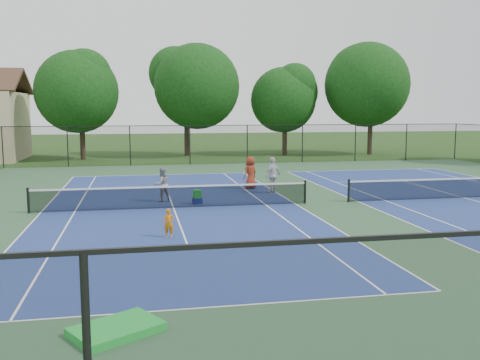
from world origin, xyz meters
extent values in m
plane|color=#234716|center=(0.00, 0.00, 0.00)|extent=(140.00, 140.00, 0.00)
cube|color=#325A3B|center=(0.00, 0.00, 0.00)|extent=(36.00, 36.00, 0.01)
cube|color=navy|center=(-7.00, 0.00, 0.01)|extent=(10.97, 23.77, 0.00)
cube|color=white|center=(-7.00, 11.88, 0.01)|extent=(10.97, 0.06, 0.00)
cube|color=white|center=(-7.00, -11.88, 0.01)|extent=(10.97, 0.06, 0.00)
cube|color=white|center=(-12.48, 0.00, 0.01)|extent=(0.06, 23.77, 0.00)
cube|color=white|center=(-1.51, 0.00, 0.01)|extent=(0.06, 23.77, 0.00)
cube|color=white|center=(-11.12, 0.00, 0.01)|extent=(0.06, 23.77, 0.00)
cube|color=white|center=(-2.88, 0.00, 0.01)|extent=(0.06, 23.77, 0.00)
cube|color=white|center=(-7.00, 6.40, 0.01)|extent=(8.23, 0.06, 0.00)
cube|color=white|center=(-7.00, -6.40, 0.01)|extent=(8.23, 0.06, 0.00)
cube|color=white|center=(-7.00, 0.00, 0.01)|extent=(0.06, 12.80, 0.00)
cylinder|color=black|center=(-12.95, 0.00, 0.54)|extent=(0.10, 0.10, 1.07)
cylinder|color=black|center=(-1.05, 0.00, 0.54)|extent=(0.10, 0.10, 1.07)
cube|color=black|center=(-7.00, 0.00, 0.47)|extent=(11.90, 0.01, 0.90)
cube|color=white|center=(-7.00, 0.00, 0.95)|extent=(11.90, 0.04, 0.07)
cube|color=navy|center=(7.00, 0.00, 0.01)|extent=(10.97, 23.77, 0.00)
cube|color=white|center=(7.00, 11.88, 0.01)|extent=(10.97, 0.06, 0.00)
cube|color=white|center=(1.51, 0.00, 0.01)|extent=(0.06, 23.77, 0.00)
cube|color=white|center=(2.88, 0.00, 0.01)|extent=(0.06, 23.77, 0.00)
cube|color=white|center=(7.00, 6.40, 0.01)|extent=(8.23, 0.06, 0.00)
cube|color=white|center=(7.00, 0.00, 0.01)|extent=(0.06, 12.80, 0.00)
cylinder|color=black|center=(1.05, 0.00, 0.54)|extent=(0.10, 0.10, 1.07)
cube|color=black|center=(7.00, 0.00, 0.47)|extent=(11.90, 0.01, 0.90)
cube|color=white|center=(7.00, 0.00, 0.95)|extent=(11.90, 0.04, 0.07)
cylinder|color=black|center=(-18.00, 18.00, 1.50)|extent=(0.08, 0.08, 3.00)
cylinder|color=black|center=(-13.50, 18.00, 1.50)|extent=(0.08, 0.08, 3.00)
cylinder|color=black|center=(-9.00, 18.00, 1.50)|extent=(0.08, 0.08, 3.00)
cylinder|color=black|center=(-4.50, 18.00, 1.50)|extent=(0.08, 0.08, 3.00)
cylinder|color=black|center=(0.00, 18.00, 1.50)|extent=(0.08, 0.08, 3.00)
cylinder|color=black|center=(4.50, 18.00, 1.50)|extent=(0.08, 0.08, 3.00)
cylinder|color=black|center=(9.00, 18.00, 1.50)|extent=(0.08, 0.08, 3.00)
cylinder|color=black|center=(13.50, 18.00, 1.50)|extent=(0.08, 0.08, 3.00)
cylinder|color=black|center=(18.00, 18.00, 1.50)|extent=(0.08, 0.08, 3.00)
cube|color=black|center=(0.00, 18.00, 1.50)|extent=(36.00, 0.01, 3.00)
cube|color=black|center=(0.00, 18.00, 3.00)|extent=(36.00, 0.05, 0.05)
cylinder|color=#2D2116|center=(-13.00, 24.00, 1.89)|extent=(0.44, 0.44, 3.78)
sphere|color=black|center=(-13.00, 24.00, 5.65)|extent=(6.80, 6.80, 6.80)
sphere|color=black|center=(-13.00, 24.00, 6.31)|extent=(5.58, 5.58, 5.58)
sphere|color=black|center=(-13.00, 24.00, 6.98)|extent=(4.35, 4.35, 4.35)
cylinder|color=#2D2116|center=(-4.00, 26.00, 2.07)|extent=(0.44, 0.44, 4.14)
sphere|color=black|center=(-4.00, 26.00, 6.23)|extent=(7.60, 7.60, 7.60)
sphere|color=black|center=(-4.00, 26.00, 6.85)|extent=(6.23, 6.23, 6.23)
sphere|color=black|center=(-4.00, 26.00, 7.48)|extent=(4.86, 4.86, 4.86)
cylinder|color=#2D2116|center=(5.00, 25.00, 1.71)|extent=(0.44, 0.44, 3.42)
sphere|color=black|center=(5.00, 25.00, 5.07)|extent=(6.00, 6.00, 6.00)
sphere|color=black|center=(5.00, 25.00, 5.77)|extent=(4.92, 4.92, 4.92)
sphere|color=black|center=(5.00, 25.00, 6.48)|extent=(3.84, 3.84, 3.84)
cylinder|color=#2D2116|center=(13.00, 24.00, 2.16)|extent=(0.44, 0.44, 4.32)
sphere|color=black|center=(13.00, 24.00, 6.46)|extent=(7.80, 7.80, 7.80)
sphere|color=black|center=(13.00, 24.00, 7.08)|extent=(6.40, 6.40, 6.40)
sphere|color=black|center=(13.00, 24.00, 7.69)|extent=(4.99, 4.99, 4.99)
imported|color=orange|center=(-7.50, -5.28, 0.49)|extent=(0.38, 0.27, 0.98)
imported|color=#99989B|center=(-7.40, 1.77, 0.81)|extent=(0.95, 0.86, 1.61)
imported|color=silver|center=(-1.74, 3.23, 0.93)|extent=(1.14, 1.01, 1.85)
imported|color=maroon|center=(-2.54, 4.88, 0.87)|extent=(1.02, 0.92, 1.75)
cube|color=navy|center=(-5.87, 0.84, 0.14)|extent=(0.46, 0.37, 0.28)
cube|color=green|center=(-5.87, 0.84, 0.46)|extent=(0.37, 0.32, 0.37)
cube|color=#169E17|center=(-8.97, -12.86, 0.09)|extent=(1.95, 1.77, 0.16)
camera|label=1|loc=(-8.49, -22.94, 4.31)|focal=40.00mm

